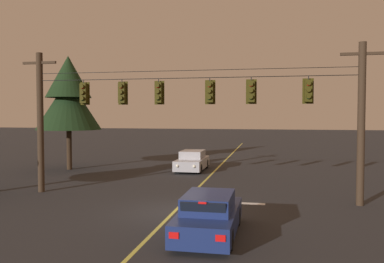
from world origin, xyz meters
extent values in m
plane|color=#28282B|center=(0.00, 0.00, 0.00)|extent=(180.00, 180.00, 0.00)
cube|color=#D1C64C|center=(0.00, 8.77, 0.00)|extent=(0.14, 60.00, 0.01)
cube|color=silver|center=(1.90, 2.17, 0.00)|extent=(3.40, 0.36, 0.01)
cylinder|color=#38281C|center=(-7.62, 2.77, 3.52)|extent=(0.32, 0.32, 7.04)
cube|color=#38281C|center=(-7.62, 2.77, 6.54)|extent=(1.80, 0.12, 0.12)
cylinder|color=slate|center=(-7.62, 2.77, 6.19)|extent=(0.12, 0.12, 0.18)
cylinder|color=#38281C|center=(7.62, 2.77, 3.52)|extent=(0.32, 0.32, 7.04)
cube|color=#38281C|center=(7.62, 2.77, 6.54)|extent=(1.80, 0.12, 0.12)
cylinder|color=slate|center=(7.62, 2.77, 6.19)|extent=(0.12, 0.12, 0.18)
cylinder|color=black|center=(0.00, 2.77, 5.64)|extent=(15.25, 0.03, 0.03)
cylinder|color=black|center=(0.00, 2.77, 5.99)|extent=(15.25, 0.02, 0.02)
cylinder|color=black|center=(-5.24, 2.77, 5.55)|extent=(0.04, 0.04, 0.18)
cube|color=#332D0A|center=(-5.24, 2.77, 4.98)|extent=(0.32, 0.26, 0.96)
cube|color=#332D0A|center=(-5.24, 2.91, 4.98)|extent=(0.48, 0.03, 1.12)
sphere|color=red|center=(-5.24, 2.61, 5.26)|extent=(0.17, 0.17, 0.17)
cylinder|color=#332D0A|center=(-5.24, 2.57, 5.31)|extent=(0.20, 0.10, 0.20)
sphere|color=#3D280A|center=(-5.24, 2.61, 4.98)|extent=(0.17, 0.17, 0.17)
cylinder|color=#332D0A|center=(-5.24, 2.57, 5.02)|extent=(0.20, 0.10, 0.20)
sphere|color=black|center=(-5.24, 2.61, 4.69)|extent=(0.17, 0.17, 0.17)
cylinder|color=#332D0A|center=(-5.24, 2.57, 4.73)|extent=(0.20, 0.10, 0.20)
cylinder|color=black|center=(-3.24, 2.77, 5.55)|extent=(0.04, 0.04, 0.18)
cube|color=#332D0A|center=(-3.24, 2.77, 4.98)|extent=(0.32, 0.26, 0.96)
cube|color=#332D0A|center=(-3.24, 2.91, 4.98)|extent=(0.48, 0.03, 1.12)
sphere|color=red|center=(-3.24, 2.61, 5.26)|extent=(0.17, 0.17, 0.17)
cylinder|color=#332D0A|center=(-3.24, 2.57, 5.31)|extent=(0.20, 0.10, 0.20)
sphere|color=#3D280A|center=(-3.24, 2.61, 4.98)|extent=(0.17, 0.17, 0.17)
cylinder|color=#332D0A|center=(-3.24, 2.57, 5.02)|extent=(0.20, 0.10, 0.20)
sphere|color=black|center=(-3.24, 2.61, 4.69)|extent=(0.17, 0.17, 0.17)
cylinder|color=#332D0A|center=(-3.24, 2.57, 4.73)|extent=(0.20, 0.10, 0.20)
cylinder|color=black|center=(-1.41, 2.77, 5.55)|extent=(0.04, 0.04, 0.18)
cube|color=#332D0A|center=(-1.41, 2.77, 4.98)|extent=(0.32, 0.26, 0.96)
cube|color=#332D0A|center=(-1.41, 2.91, 4.98)|extent=(0.48, 0.03, 1.12)
sphere|color=red|center=(-1.41, 2.61, 5.26)|extent=(0.17, 0.17, 0.17)
cylinder|color=#332D0A|center=(-1.41, 2.57, 5.31)|extent=(0.20, 0.10, 0.20)
sphere|color=#3D280A|center=(-1.41, 2.61, 4.98)|extent=(0.17, 0.17, 0.17)
cylinder|color=#332D0A|center=(-1.41, 2.57, 5.02)|extent=(0.20, 0.10, 0.20)
sphere|color=black|center=(-1.41, 2.61, 4.69)|extent=(0.17, 0.17, 0.17)
cylinder|color=#332D0A|center=(-1.41, 2.57, 4.73)|extent=(0.20, 0.10, 0.20)
cylinder|color=black|center=(1.03, 2.77, 5.55)|extent=(0.04, 0.04, 0.18)
cube|color=#332D0A|center=(1.03, 2.77, 4.98)|extent=(0.32, 0.26, 0.96)
cube|color=#332D0A|center=(1.03, 2.91, 4.98)|extent=(0.48, 0.03, 1.12)
sphere|color=red|center=(1.03, 2.61, 5.26)|extent=(0.17, 0.17, 0.17)
cylinder|color=#332D0A|center=(1.03, 2.57, 5.31)|extent=(0.20, 0.10, 0.20)
sphere|color=#3D280A|center=(1.03, 2.61, 4.98)|extent=(0.17, 0.17, 0.17)
cylinder|color=#332D0A|center=(1.03, 2.57, 5.02)|extent=(0.20, 0.10, 0.20)
sphere|color=black|center=(1.03, 2.61, 4.69)|extent=(0.17, 0.17, 0.17)
cylinder|color=#332D0A|center=(1.03, 2.57, 4.73)|extent=(0.20, 0.10, 0.20)
cylinder|color=black|center=(2.93, 2.77, 5.55)|extent=(0.04, 0.04, 0.18)
cube|color=#332D0A|center=(2.93, 2.77, 4.98)|extent=(0.32, 0.26, 0.96)
cube|color=#332D0A|center=(2.93, 2.91, 4.98)|extent=(0.48, 0.03, 1.12)
sphere|color=red|center=(2.93, 2.61, 5.26)|extent=(0.17, 0.17, 0.17)
cylinder|color=#332D0A|center=(2.93, 2.57, 5.31)|extent=(0.20, 0.10, 0.20)
sphere|color=#3D280A|center=(2.93, 2.61, 4.98)|extent=(0.17, 0.17, 0.17)
cylinder|color=#332D0A|center=(2.93, 2.57, 5.02)|extent=(0.20, 0.10, 0.20)
sphere|color=black|center=(2.93, 2.61, 4.69)|extent=(0.17, 0.17, 0.17)
cylinder|color=#332D0A|center=(2.93, 2.57, 4.73)|extent=(0.20, 0.10, 0.20)
cylinder|color=black|center=(5.41, 2.77, 5.55)|extent=(0.04, 0.04, 0.18)
cube|color=#332D0A|center=(5.41, 2.77, 4.98)|extent=(0.32, 0.26, 0.96)
cube|color=#332D0A|center=(5.41, 2.91, 4.98)|extent=(0.48, 0.03, 1.12)
sphere|color=red|center=(5.41, 2.61, 5.26)|extent=(0.17, 0.17, 0.17)
cylinder|color=#332D0A|center=(5.41, 2.57, 5.31)|extent=(0.20, 0.10, 0.20)
sphere|color=#3D280A|center=(5.41, 2.61, 4.98)|extent=(0.17, 0.17, 0.17)
cylinder|color=#332D0A|center=(5.41, 2.57, 5.02)|extent=(0.20, 0.10, 0.20)
sphere|color=black|center=(5.41, 2.61, 4.69)|extent=(0.17, 0.17, 0.17)
cylinder|color=#332D0A|center=(5.41, 2.57, 4.73)|extent=(0.20, 0.10, 0.20)
cube|color=navy|center=(1.86, -2.70, 0.51)|extent=(1.80, 4.30, 0.68)
cube|color=navy|center=(1.86, -2.82, 1.12)|extent=(1.51, 2.15, 0.54)
cube|color=black|center=(1.86, -1.88, 1.12)|extent=(1.40, 0.21, 0.48)
cube|color=black|center=(1.86, -3.88, 1.12)|extent=(1.37, 0.18, 0.46)
cylinder|color=black|center=(1.07, -1.36, 0.32)|extent=(0.22, 0.64, 0.64)
cylinder|color=black|center=(2.65, -1.36, 0.32)|extent=(0.22, 0.64, 0.64)
cylinder|color=black|center=(1.07, -4.03, 0.32)|extent=(0.22, 0.64, 0.64)
cylinder|color=black|center=(2.65, -4.03, 0.32)|extent=(0.22, 0.64, 0.64)
cube|color=red|center=(1.21, -4.86, 0.61)|extent=(0.28, 0.03, 0.18)
cube|color=red|center=(2.51, -4.86, 0.61)|extent=(0.28, 0.03, 0.18)
cube|color=red|center=(1.86, -3.99, 1.35)|extent=(0.24, 0.04, 0.06)
cube|color=#A5A5AD|center=(-1.61, 11.87, 0.51)|extent=(1.80, 4.30, 0.68)
cube|color=#A5A5AD|center=(-1.61, 11.99, 1.12)|extent=(1.51, 2.15, 0.54)
cube|color=black|center=(-1.61, 11.05, 1.12)|extent=(1.40, 0.21, 0.48)
cube|color=black|center=(-1.61, 13.05, 1.12)|extent=(1.37, 0.18, 0.46)
cylinder|color=black|center=(-0.82, 10.53, 0.32)|extent=(0.22, 0.64, 0.64)
cylinder|color=black|center=(-2.40, 10.53, 0.32)|extent=(0.22, 0.64, 0.64)
cylinder|color=black|center=(-0.82, 13.20, 0.32)|extent=(0.22, 0.64, 0.64)
cylinder|color=black|center=(-2.40, 13.20, 0.32)|extent=(0.22, 0.64, 0.64)
sphere|color=white|center=(-1.05, 9.70, 0.57)|extent=(0.20, 0.20, 0.20)
sphere|color=white|center=(-2.17, 9.70, 0.57)|extent=(0.20, 0.20, 0.20)
cylinder|color=#332316|center=(-10.31, 10.57, 1.60)|extent=(0.36, 0.36, 3.20)
cone|color=black|center=(-10.31, 10.57, 4.68)|extent=(4.55, 4.55, 3.64)
cone|color=black|center=(-10.31, 10.57, 6.61)|extent=(3.19, 3.19, 2.96)
camera|label=1|loc=(3.82, -15.32, 3.95)|focal=37.04mm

